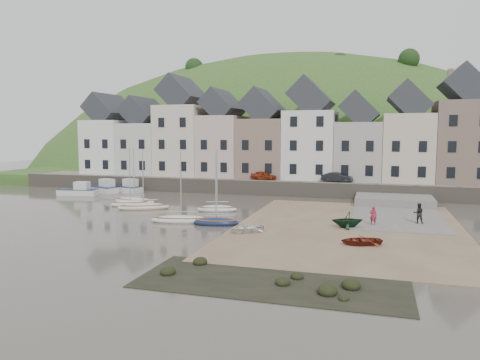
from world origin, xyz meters
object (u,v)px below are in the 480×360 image
(rowboat_green, at_px, (347,220))
(car_right, at_px, (337,177))
(person_red, at_px, (373,216))
(car_left, at_px, (264,176))
(sailboat_0, at_px, (134,201))
(person_dark, at_px, (419,213))
(rowboat_red, at_px, (361,240))
(rowboat_white, at_px, (246,228))

(rowboat_green, relative_size, car_right, 0.66)
(person_red, distance_m, car_right, 18.79)
(rowboat_green, height_order, car_right, car_right)
(car_left, distance_m, car_right, 9.31)
(sailboat_0, relative_size, person_dark, 3.69)
(rowboat_green, distance_m, car_left, 22.98)
(car_left, bearing_deg, person_dark, -113.35)
(rowboat_red, xyz_separation_m, person_red, (0.75, 6.99, 0.54))
(rowboat_white, relative_size, rowboat_red, 1.00)
(rowboat_red, relative_size, person_red, 1.83)
(person_red, bearing_deg, car_left, -50.40)
(car_right, bearing_deg, rowboat_red, -162.56)
(sailboat_0, distance_m, rowboat_red, 27.50)
(rowboat_white, relative_size, person_dark, 1.66)
(person_red, xyz_separation_m, car_left, (-13.79, 18.20, 1.29))
(rowboat_white, bearing_deg, car_left, 148.27)
(sailboat_0, height_order, car_left, sailboat_0)
(rowboat_white, distance_m, car_right, 24.17)
(car_right, bearing_deg, rowboat_white, 177.13)
(rowboat_green, bearing_deg, person_red, 108.03)
(sailboat_0, bearing_deg, person_red, -12.09)
(rowboat_green, height_order, person_dark, person_dark)
(rowboat_red, height_order, car_left, car_left)
(sailboat_0, relative_size, car_right, 1.67)
(rowboat_red, xyz_separation_m, car_left, (-13.04, 25.19, 1.83))
(sailboat_0, xyz_separation_m, rowboat_white, (15.85, -10.80, 0.09))
(rowboat_red, height_order, car_right, car_right)
(rowboat_white, height_order, car_left, car_left)
(person_red, height_order, person_dark, person_dark)
(rowboat_green, bearing_deg, car_right, 168.73)
(rowboat_white, xyz_separation_m, person_red, (9.44, 5.38, 0.54))
(rowboat_white, bearing_deg, car_right, 125.93)
(car_left, bearing_deg, person_red, -122.94)
(person_red, xyz_separation_m, car_right, (-4.48, 18.20, 1.33))
(person_dark, relative_size, car_left, 0.50)
(rowboat_white, distance_m, car_left, 24.04)
(car_left, bearing_deg, rowboat_green, -129.19)
(rowboat_red, relative_size, car_right, 0.75)
(rowboat_green, bearing_deg, car_left, -167.52)
(sailboat_0, xyz_separation_m, rowboat_green, (23.28, -6.90, 0.46))
(sailboat_0, distance_m, person_dark, 29.19)
(person_red, height_order, car_left, car_left)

